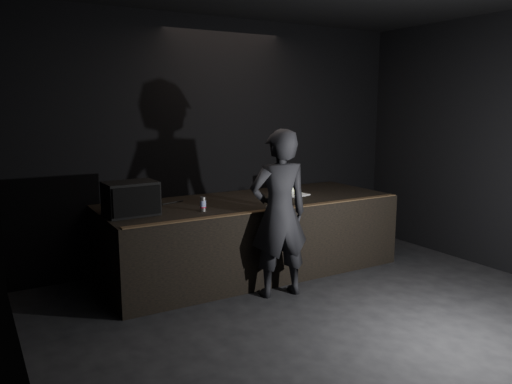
{
  "coord_description": "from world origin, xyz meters",
  "views": [
    {
      "loc": [
        -3.3,
        -3.06,
        2.28
      ],
      "look_at": [
        -0.16,
        2.3,
        1.19
      ],
      "focal_mm": 35.0,
      "sensor_mm": 36.0,
      "label": 1
    }
  ],
  "objects_px": {
    "stage_riser": "(250,235)",
    "beer_can": "(203,204)",
    "laptop": "(293,191)",
    "stage_monitor": "(131,198)",
    "person": "(279,214)"
  },
  "relations": [
    {
      "from": "stage_monitor",
      "to": "person",
      "type": "distance_m",
      "value": 1.75
    },
    {
      "from": "stage_riser",
      "to": "person",
      "type": "bearing_deg",
      "value": -98.79
    },
    {
      "from": "stage_riser",
      "to": "beer_can",
      "type": "distance_m",
      "value": 1.09
    },
    {
      "from": "stage_riser",
      "to": "person",
      "type": "xyz_separation_m",
      "value": [
        -0.15,
        -0.95,
        0.5
      ]
    },
    {
      "from": "stage_riser",
      "to": "stage_monitor",
      "type": "bearing_deg",
      "value": -176.06
    },
    {
      "from": "stage_monitor",
      "to": "laptop",
      "type": "bearing_deg",
      "value": 0.82
    },
    {
      "from": "stage_monitor",
      "to": "laptop",
      "type": "height_order",
      "value": "stage_monitor"
    },
    {
      "from": "laptop",
      "to": "beer_can",
      "type": "distance_m",
      "value": 1.61
    },
    {
      "from": "beer_can",
      "to": "person",
      "type": "relative_size",
      "value": 0.09
    },
    {
      "from": "person",
      "to": "beer_can",
      "type": "bearing_deg",
      "value": -32.33
    },
    {
      "from": "stage_riser",
      "to": "person",
      "type": "distance_m",
      "value": 1.09
    },
    {
      "from": "laptop",
      "to": "beer_can",
      "type": "height_order",
      "value": "laptop"
    },
    {
      "from": "person",
      "to": "stage_riser",
      "type": "bearing_deg",
      "value": -90.42
    },
    {
      "from": "laptop",
      "to": "person",
      "type": "distance_m",
      "value": 1.3
    },
    {
      "from": "stage_monitor",
      "to": "laptop",
      "type": "distance_m",
      "value": 2.39
    }
  ]
}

